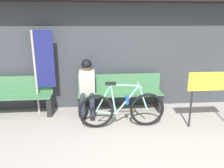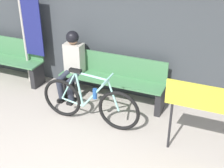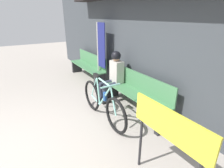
# 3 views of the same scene
# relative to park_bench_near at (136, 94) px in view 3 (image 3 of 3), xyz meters

# --- Properties ---
(ground_plane) EXTENTS (24.00, 24.00, 0.00)m
(ground_plane) POSITION_rel_park_bench_near_xyz_m (0.19, -2.63, -0.42)
(ground_plane) COLOR #ADA399
(storefront_wall) EXTENTS (12.00, 0.56, 3.20)m
(storefront_wall) POSITION_rel_park_bench_near_xyz_m (0.19, 0.36, 1.25)
(storefront_wall) COLOR #3D4247
(storefront_wall) RESTS_ON ground_plane
(park_bench_near) EXTENTS (1.92, 0.42, 0.86)m
(park_bench_near) POSITION_rel_park_bench_near_xyz_m (0.00, 0.00, 0.00)
(park_bench_near) COLOR #477F51
(park_bench_near) RESTS_ON ground_plane
(bicycle) EXTENTS (1.70, 0.40, 0.93)m
(bicycle) POSITION_rel_park_bench_near_xyz_m (-0.07, -0.80, -0.04)
(bicycle) COLOR black
(bicycle) RESTS_ON ground_plane
(person_seated) EXTENTS (0.34, 0.59, 1.25)m
(person_seated) POSITION_rel_park_bench_near_xyz_m (-0.75, -0.11, 0.30)
(person_seated) COLOR #2D3342
(person_seated) RESTS_ON ground_plane
(park_bench_far) EXTENTS (1.99, 0.42, 0.86)m
(park_bench_far) POSITION_rel_park_bench_near_xyz_m (-2.54, 0.00, 0.00)
(park_bench_far) COLOR #477F51
(park_bench_far) RESTS_ON ground_plane
(banner_pole) EXTENTS (0.45, 0.05, 1.86)m
(banner_pole) POSITION_rel_park_bench_near_xyz_m (-1.72, 0.05, 0.72)
(banner_pole) COLOR #B7B2A8
(banner_pole) RESTS_ON ground_plane
(signboard) EXTENTS (1.05, 0.04, 1.12)m
(signboard) POSITION_rel_park_bench_near_xyz_m (1.70, -0.93, 0.44)
(signboard) COLOR #232326
(signboard) RESTS_ON ground_plane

